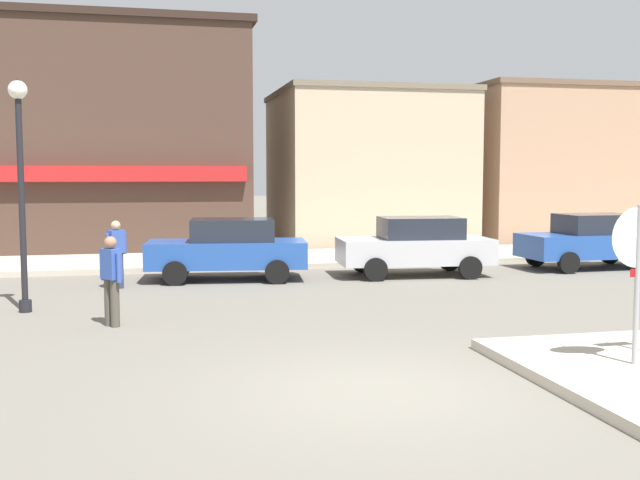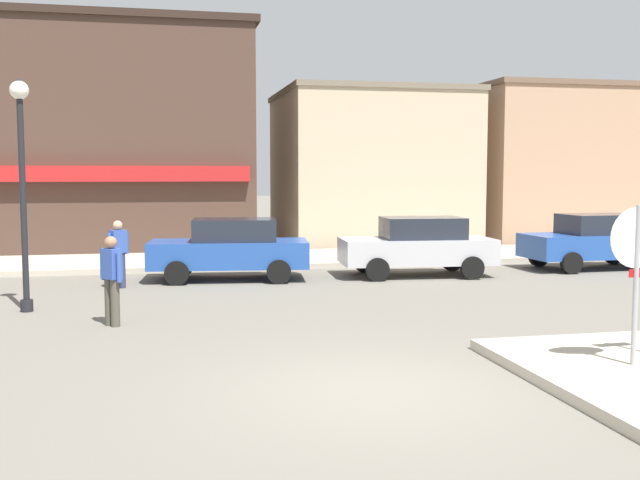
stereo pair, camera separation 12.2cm
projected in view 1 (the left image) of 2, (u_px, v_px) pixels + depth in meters
ground_plane at (379, 390)px, 9.39m from camera, size 160.00×160.00×0.00m
kerb_far at (245, 260)px, 22.87m from camera, size 80.00×4.00×0.15m
stop_sign at (638, 264)px, 9.99m from camera, size 0.82×0.07×2.30m
lamp_post at (20, 161)px, 14.41m from camera, size 0.36×0.36×4.54m
parked_car_nearest at (228, 248)px, 19.04m from camera, size 4.17×2.23×1.56m
parked_car_second at (416, 245)px, 19.80m from camera, size 4.12×2.12×1.56m
parked_car_third at (592, 240)px, 21.32m from camera, size 4.04×1.96×1.56m
pedestrian_crossing_near at (111, 278)px, 13.24m from camera, size 0.41×0.49×1.61m
pedestrian_crossing_far at (116, 252)px, 17.56m from camera, size 0.50×0.39×1.61m
building_corner_shop at (98, 140)px, 27.23m from camera, size 10.69×8.24×7.86m
building_storefront_left_near at (366, 167)px, 29.45m from camera, size 7.05×6.75×5.87m
building_storefront_left_mid at (556, 164)px, 31.62m from camera, size 8.84×7.27×6.17m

